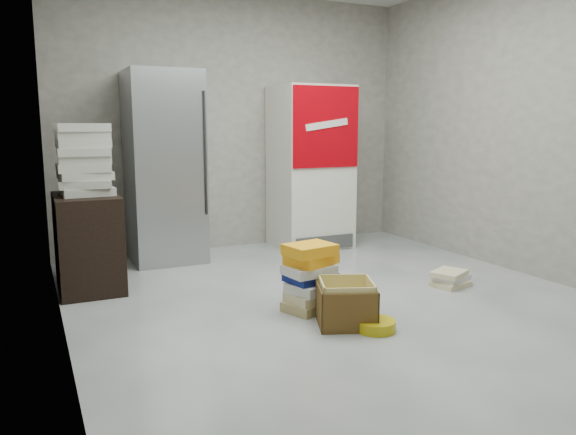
% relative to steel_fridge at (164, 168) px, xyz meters
% --- Properties ---
extents(ground, '(5.00, 5.00, 0.00)m').
position_rel_steel_fridge_xyz_m(ground, '(0.90, -2.13, -0.95)').
color(ground, silver).
rests_on(ground, ground).
extents(room_shell, '(4.04, 5.04, 2.82)m').
position_rel_steel_fridge_xyz_m(room_shell, '(0.90, -2.13, 0.85)').
color(room_shell, '#A59F95').
rests_on(room_shell, ground).
extents(steel_fridge, '(0.70, 0.72, 1.90)m').
position_rel_steel_fridge_xyz_m(steel_fridge, '(0.00, 0.00, 0.00)').
color(steel_fridge, '#A1A3A9').
rests_on(steel_fridge, ground).
extents(coke_cooler, '(0.80, 0.73, 1.80)m').
position_rel_steel_fridge_xyz_m(coke_cooler, '(1.65, -0.01, -0.05)').
color(coke_cooler, silver).
rests_on(coke_cooler, ground).
extents(wood_shelf, '(0.50, 0.80, 0.80)m').
position_rel_steel_fridge_xyz_m(wood_shelf, '(-0.83, -0.73, -0.55)').
color(wood_shelf, black).
rests_on(wood_shelf, ground).
extents(supply_box_stack, '(0.44, 0.44, 0.58)m').
position_rel_steel_fridge_xyz_m(supply_box_stack, '(-0.82, -0.73, 0.14)').
color(supply_box_stack, beige).
rests_on(supply_box_stack, wood_shelf).
extents(phonebook_stack_main, '(0.45, 0.40, 0.51)m').
position_rel_steel_fridge_xyz_m(phonebook_stack_main, '(0.60, -2.03, -0.70)').
color(phonebook_stack_main, tan).
rests_on(phonebook_stack_main, ground).
extents(phonebook_stack_side, '(0.39, 0.34, 0.13)m').
position_rel_steel_fridge_xyz_m(phonebook_stack_side, '(1.99, -1.98, -0.88)').
color(phonebook_stack_side, beige).
rests_on(phonebook_stack_side, ground).
extents(cardboard_box, '(0.50, 0.50, 0.31)m').
position_rel_steel_fridge_xyz_m(cardboard_box, '(0.69, -2.41, -0.82)').
color(cardboard_box, gold).
rests_on(cardboard_box, ground).
extents(bucket_lid, '(0.31, 0.31, 0.07)m').
position_rel_steel_fridge_xyz_m(bucket_lid, '(0.80, -2.60, -0.91)').
color(bucket_lid, '#BCA50D').
rests_on(bucket_lid, ground).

